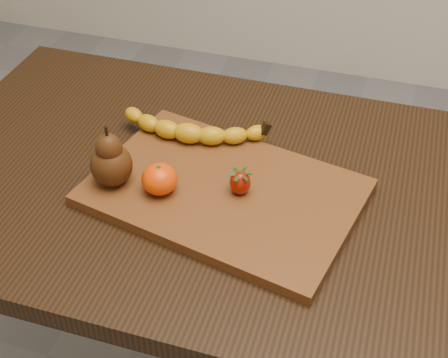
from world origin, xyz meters
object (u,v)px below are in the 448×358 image
(cutting_board, at_px, (224,192))
(mandarin, at_px, (160,179))
(table, at_px, (187,213))
(pear, at_px, (110,155))

(cutting_board, bearing_deg, mandarin, -147.13)
(table, bearing_deg, mandarin, -101.32)
(cutting_board, bearing_deg, pear, -156.34)
(table, distance_m, mandarin, 0.16)
(pear, distance_m, mandarin, 0.09)
(mandarin, bearing_deg, cutting_board, 21.08)
(table, bearing_deg, pear, -142.71)
(cutting_board, distance_m, pear, 0.20)
(cutting_board, height_order, mandarin, mandarin)
(table, relative_size, mandarin, 16.24)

